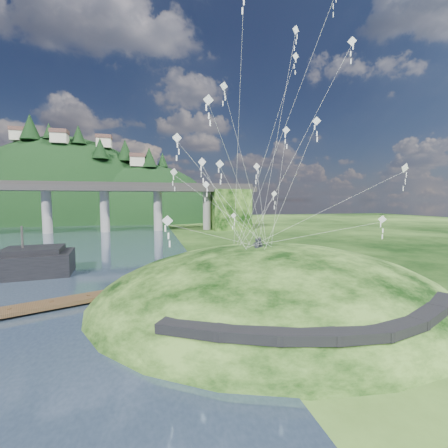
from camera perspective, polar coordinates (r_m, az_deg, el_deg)
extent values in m
plane|color=black|center=(27.15, -5.29, -16.08)|extent=(320.00, 320.00, 0.00)
ellipsoid|color=black|center=(31.60, 9.20, -15.99)|extent=(36.00, 32.00, 13.00)
cube|color=black|center=(18.85, -6.12, -19.02)|extent=(4.32, 3.62, 0.71)
cube|color=black|center=(18.00, 4.79, -19.99)|extent=(4.10, 2.97, 0.61)
cube|color=black|center=(18.31, 15.36, -19.72)|extent=(3.85, 2.37, 0.62)
cube|color=black|center=(19.55, 24.14, -18.48)|extent=(3.62, 1.83, 0.66)
cube|color=black|center=(21.56, 30.33, -16.47)|extent=(3.82, 2.27, 0.68)
cube|color=black|center=(24.22, 33.94, -14.07)|extent=(4.11, 2.97, 0.71)
cube|color=black|center=(27.37, 35.77, -11.99)|extent=(4.26, 3.43, 0.66)
cylinder|color=gray|center=(99.24, -30.67, 2.16)|extent=(2.60, 2.60, 13.00)
cylinder|color=gray|center=(96.00, -21.76, 2.41)|extent=(2.60, 2.60, 13.00)
cylinder|color=gray|center=(95.21, -12.47, 2.61)|extent=(2.60, 2.60, 13.00)
cylinder|color=gray|center=(96.92, -3.26, 2.75)|extent=(2.60, 2.60, 13.00)
cube|color=black|center=(98.62, 1.03, 2.78)|extent=(12.00, 11.00, 13.00)
ellipsoid|color=black|center=(156.16, -27.50, -1.67)|extent=(96.00, 68.00, 88.00)
ellipsoid|color=black|center=(144.45, -14.53, -3.37)|extent=(76.00, 56.00, 72.00)
cone|color=black|center=(150.09, -32.99, 15.24)|extent=(8.01, 8.01, 10.54)
cone|color=black|center=(147.29, -30.37, 15.04)|extent=(4.97, 4.97, 6.54)
cone|color=black|center=(142.50, -26.00, 15.08)|extent=(5.83, 5.83, 7.67)
cone|color=black|center=(135.15, -22.53, 13.17)|extent=(6.47, 6.47, 8.51)
cone|color=black|center=(141.10, -18.31, 13.17)|extent=(7.13, 7.13, 9.38)
cone|color=black|center=(135.40, -14.06, 12.20)|extent=(6.56, 6.56, 8.63)
cone|color=black|center=(141.07, -11.62, 11.85)|extent=(4.88, 4.88, 6.42)
cube|color=beige|center=(154.26, -34.38, 13.65)|extent=(6.00, 5.00, 4.00)
cube|color=brown|center=(154.75, -34.43, 14.63)|extent=(6.40, 5.40, 1.60)
cube|color=beige|center=(141.54, -28.83, 14.07)|extent=(6.00, 5.00, 4.00)
cube|color=brown|center=(142.03, -28.87, 15.14)|extent=(6.40, 5.40, 1.60)
cube|color=beige|center=(144.39, -21.87, 14.06)|extent=(6.00, 5.00, 4.00)
cube|color=brown|center=(144.88, -21.90, 15.11)|extent=(6.40, 5.40, 1.60)
cube|color=beige|center=(136.16, -16.14, 11.27)|extent=(6.00, 5.00, 4.00)
cube|color=brown|center=(136.51, -16.17, 12.40)|extent=(6.40, 5.40, 1.60)
cube|color=black|center=(45.25, -32.58, -4.21)|extent=(7.24, 6.26, 0.67)
cylinder|color=#2D2B2B|center=(45.32, -34.04, -2.42)|extent=(0.27, 0.27, 3.33)
cube|color=#3D2A19|center=(31.60, -24.46, -12.61)|extent=(13.89, 7.20, 0.35)
cylinder|color=#3D2A19|center=(31.18, -35.69, -13.78)|extent=(0.30, 0.30, 1.00)
cylinder|color=#3D2A19|center=(31.28, -30.01, -13.47)|extent=(0.30, 0.30, 1.00)
cylinder|color=#3D2A19|center=(31.68, -24.44, -13.04)|extent=(0.30, 0.30, 1.00)
cylinder|color=#3D2A19|center=(32.35, -19.08, -12.51)|extent=(0.30, 0.30, 1.00)
cylinder|color=#3D2A19|center=(33.28, -13.99, -11.91)|extent=(0.30, 0.30, 1.00)
imported|color=#252831|center=(29.12, 6.18, -2.73)|extent=(0.75, 0.58, 1.82)
imported|color=#252831|center=(29.76, 6.73, -2.52)|extent=(1.14, 1.08, 1.85)
cube|color=white|center=(27.69, -0.03, 24.79)|extent=(0.69, 0.24, 0.67)
cube|color=white|center=(27.52, -0.03, 23.83)|extent=(0.09, 0.06, 0.40)
cube|color=white|center=(27.36, -0.03, 22.85)|extent=(0.09, 0.06, 0.40)
cube|color=white|center=(27.21, -0.03, 21.87)|extent=(0.09, 0.06, 0.40)
cube|color=white|center=(26.73, -8.94, 15.91)|extent=(0.81, 0.22, 0.80)
cube|color=white|center=(26.62, -8.93, 14.70)|extent=(0.11, 0.04, 0.47)
cube|color=white|center=(26.53, -8.91, 13.48)|extent=(0.11, 0.04, 0.47)
cube|color=white|center=(26.44, -8.90, 12.25)|extent=(0.11, 0.04, 0.47)
cube|color=white|center=(28.36, 27.92, 0.79)|extent=(0.62, 0.34, 0.67)
cube|color=white|center=(28.39, 27.88, -0.18)|extent=(0.09, 0.04, 0.39)
cube|color=white|center=(28.43, 27.84, -1.14)|extent=(0.09, 0.04, 0.39)
cube|color=white|center=(28.48, 27.81, -2.11)|extent=(0.09, 0.04, 0.39)
cube|color=white|center=(32.37, 13.50, 32.29)|extent=(0.74, 0.26, 0.76)
cube|color=white|center=(32.12, 13.48, 31.44)|extent=(0.10, 0.06, 0.44)
cube|color=white|center=(31.88, 13.46, 30.58)|extent=(0.10, 0.06, 0.44)
cube|color=white|center=(31.65, 13.44, 29.71)|extent=(0.10, 0.06, 0.44)
cube|color=white|center=(20.09, -10.74, 0.63)|extent=(0.73, 0.25, 0.71)
cube|color=white|center=(20.13, -10.72, -0.85)|extent=(0.10, 0.04, 0.42)
cube|color=white|center=(20.18, -10.70, -2.31)|extent=(0.10, 0.04, 0.42)
cube|color=white|center=(20.25, -10.67, -3.77)|extent=(0.10, 0.04, 0.42)
cube|color=white|center=(34.84, 1.86, 1.63)|extent=(0.67, 0.19, 0.66)
cube|color=white|center=(34.87, 1.85, 0.85)|extent=(0.09, 0.05, 0.39)
cube|color=white|center=(34.90, 1.85, 0.07)|extent=(0.09, 0.05, 0.39)
cube|color=white|center=(34.94, 1.85, -0.71)|extent=(0.09, 0.05, 0.39)
cube|color=white|center=(35.73, 9.53, 5.68)|extent=(0.75, 0.17, 0.75)
cube|color=white|center=(35.72, 9.51, 4.83)|extent=(0.10, 0.05, 0.44)
cube|color=white|center=(35.72, 9.50, 3.97)|extent=(0.10, 0.05, 0.44)
cube|color=white|center=(35.73, 9.49, 3.11)|extent=(0.10, 0.05, 0.44)
cube|color=white|center=(30.55, 20.30, 35.06)|extent=(0.09, 0.06, 0.41)
cube|color=white|center=(30.29, 20.27, 34.25)|extent=(0.09, 0.06, 0.41)
cube|color=white|center=(30.05, 20.24, 33.43)|extent=(0.09, 0.06, 0.41)
cube|color=white|center=(22.67, -3.00, 22.55)|extent=(0.74, 0.25, 0.72)
cube|color=white|center=(22.51, -2.99, 21.28)|extent=(0.10, 0.04, 0.43)
cube|color=white|center=(22.36, -2.98, 19.99)|extent=(0.10, 0.04, 0.43)
cube|color=white|center=(22.23, -2.98, 18.68)|extent=(0.10, 0.04, 0.43)
cube|color=white|center=(23.97, -0.80, 11.36)|extent=(0.67, 0.20, 0.65)
cube|color=white|center=(23.92, -0.80, 10.24)|extent=(0.09, 0.03, 0.38)
cube|color=white|center=(23.88, -0.80, 9.12)|extent=(0.09, 0.03, 0.38)
cube|color=white|center=(23.85, -0.79, 7.99)|extent=(0.09, 0.03, 0.38)
cube|color=white|center=(29.67, -4.20, 11.70)|extent=(0.73, 0.48, 0.83)
cube|color=white|center=(29.60, -4.20, 10.56)|extent=(0.11, 0.06, 0.48)
cube|color=white|center=(29.54, -4.19, 9.42)|extent=(0.11, 0.06, 0.48)
cube|color=white|center=(29.50, -4.18, 8.27)|extent=(0.11, 0.06, 0.48)
cube|color=white|center=(35.25, 13.47, 28.65)|extent=(0.72, 0.18, 0.71)
cube|color=white|center=(35.04, 13.45, 27.89)|extent=(0.09, 0.04, 0.42)
cube|color=white|center=(34.84, 13.44, 27.13)|extent=(0.09, 0.04, 0.42)
cube|color=white|center=(34.65, 13.42, 26.35)|extent=(0.09, 0.04, 0.42)
cube|color=white|center=(33.52, -9.55, 9.73)|extent=(0.83, 0.29, 0.83)
cube|color=white|center=(33.47, -9.53, 8.70)|extent=(0.10, 0.08, 0.50)
cube|color=white|center=(33.43, -9.52, 7.66)|extent=(0.10, 0.08, 0.50)
cube|color=white|center=(33.40, -9.50, 6.62)|extent=(0.10, 0.08, 0.50)
cube|color=white|center=(33.60, 11.76, 17.11)|extent=(0.76, 0.31, 0.78)
cube|color=white|center=(33.48, 11.75, 16.17)|extent=(0.10, 0.03, 0.46)
cube|color=white|center=(33.37, 11.73, 15.23)|extent=(0.10, 0.03, 0.46)
cube|color=white|center=(33.27, 11.71, 14.28)|extent=(0.10, 0.03, 0.46)
cube|color=white|center=(32.04, -3.45, 7.52)|extent=(0.69, 0.38, 0.75)
cube|color=white|center=(32.01, -3.44, 6.56)|extent=(0.10, 0.05, 0.44)
cube|color=white|center=(32.00, -3.44, 5.61)|extent=(0.10, 0.05, 0.44)
cube|color=white|center=(32.00, -3.43, 4.65)|extent=(0.10, 0.05, 0.44)
cube|color=white|center=(26.29, 17.22, 18.23)|extent=(0.61, 0.37, 0.68)
cube|color=white|center=(26.18, 17.20, 17.21)|extent=(0.09, 0.05, 0.39)
cube|color=white|center=(26.07, 17.17, 16.17)|extent=(0.09, 0.05, 0.39)
cube|color=white|center=(25.98, 17.15, 15.13)|extent=(0.09, 0.05, 0.39)
cube|color=white|center=(32.60, 6.25, 10.84)|extent=(0.56, 0.58, 0.76)
cube|color=white|center=(32.54, 6.24, 9.89)|extent=(0.09, 0.07, 0.45)
cube|color=white|center=(32.50, 6.24, 8.93)|extent=(0.09, 0.07, 0.45)
cube|color=white|center=(32.46, 6.23, 7.97)|extent=(0.09, 0.07, 0.45)
cube|color=white|center=(29.13, 3.80, 36.44)|extent=(0.12, 0.06, 0.51)
cube|color=white|center=(28.81, 3.79, 35.38)|extent=(0.12, 0.06, 0.51)
cube|color=white|center=(34.90, 23.21, 29.37)|extent=(0.72, 0.48, 0.82)
cube|color=white|center=(34.66, 23.18, 28.49)|extent=(0.11, 0.06, 0.48)
cube|color=white|center=(34.42, 23.15, 27.61)|extent=(0.11, 0.06, 0.48)
cube|color=white|center=(34.19, 23.11, 26.72)|extent=(0.11, 0.06, 0.48)
cube|color=white|center=(29.89, 31.21, 9.12)|extent=(0.81, 0.28, 0.79)
cube|color=white|center=(29.84, 31.17, 8.02)|extent=(0.10, 0.07, 0.47)
cube|color=white|center=(29.81, 31.12, 6.91)|extent=(0.10, 0.07, 0.47)
cube|color=white|center=(29.78, 31.07, 5.81)|extent=(0.10, 0.07, 0.47)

